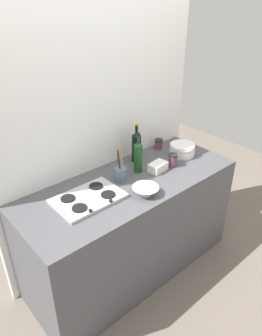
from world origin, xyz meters
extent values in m
plane|color=#6B6056|center=(0.00, 0.00, 0.00)|extent=(6.00, 6.00, 0.00)
cube|color=#4C4C51|center=(0.00, 0.00, 0.45)|extent=(1.80, 0.70, 0.90)
cube|color=white|center=(0.00, 0.38, 1.11)|extent=(1.90, 0.06, 2.23)
cube|color=#B2B2B7|center=(-0.39, 0.01, 0.91)|extent=(0.48, 0.32, 0.02)
cylinder|color=black|center=(-0.50, -0.06, 0.93)|extent=(0.10, 0.10, 0.01)
cylinder|color=black|center=(-0.27, -0.06, 0.93)|extent=(0.10, 0.10, 0.01)
cylinder|color=black|center=(-0.50, 0.09, 0.93)|extent=(0.10, 0.10, 0.01)
cylinder|color=black|center=(-0.27, 0.09, 0.93)|extent=(0.10, 0.10, 0.01)
cylinder|color=black|center=(-0.47, -0.13, 0.93)|extent=(0.02, 0.02, 0.02)
cylinder|color=black|center=(-0.30, -0.13, 0.93)|extent=(0.02, 0.02, 0.02)
cylinder|color=white|center=(0.64, 0.04, 0.91)|extent=(0.22, 0.22, 0.01)
cylinder|color=white|center=(0.64, 0.03, 0.92)|extent=(0.22, 0.22, 0.01)
cylinder|color=white|center=(0.64, 0.03, 0.94)|extent=(0.22, 0.22, 0.01)
cylinder|color=white|center=(0.63, 0.04, 0.95)|extent=(0.22, 0.22, 0.01)
cylinder|color=white|center=(0.64, 0.04, 0.97)|extent=(0.22, 0.22, 0.01)
cylinder|color=white|center=(0.63, 0.03, 0.98)|extent=(0.22, 0.22, 0.01)
cylinder|color=white|center=(0.64, 0.04, 1.00)|extent=(0.22, 0.22, 0.01)
cylinder|color=#19471E|center=(0.15, 0.08, 1.02)|extent=(0.07, 0.07, 0.23)
cone|color=#19471E|center=(0.15, 0.08, 1.14)|extent=(0.07, 0.07, 0.02)
cylinder|color=#19471E|center=(0.15, 0.08, 1.19)|extent=(0.02, 0.02, 0.06)
cylinder|color=black|center=(0.15, 0.08, 1.23)|extent=(0.02, 0.02, 0.02)
cylinder|color=black|center=(0.26, 0.23, 1.02)|extent=(0.08, 0.08, 0.23)
cone|color=black|center=(0.26, 0.23, 1.15)|extent=(0.08, 0.08, 0.03)
cylinder|color=black|center=(0.26, 0.23, 1.19)|extent=(0.03, 0.03, 0.07)
cylinder|color=gold|center=(0.26, 0.23, 1.24)|extent=(0.03, 0.03, 0.02)
cylinder|color=white|center=(-0.04, -0.20, 0.91)|extent=(0.09, 0.09, 0.01)
cone|color=white|center=(-0.04, -0.20, 0.94)|extent=(0.19, 0.19, 0.05)
cube|color=white|center=(0.27, -0.02, 0.93)|extent=(0.17, 0.12, 0.07)
cylinder|color=slate|center=(-0.04, 0.07, 0.95)|extent=(0.09, 0.09, 0.11)
cylinder|color=#997247|center=(-0.05, 0.05, 1.07)|extent=(0.03, 0.02, 0.27)
cylinder|color=#262626|center=(-0.05, 0.08, 1.05)|extent=(0.01, 0.04, 0.21)
cylinder|color=#66384C|center=(0.42, -0.05, 0.95)|extent=(0.07, 0.07, 0.10)
cylinder|color=black|center=(0.42, -0.05, 1.01)|extent=(0.07, 0.07, 0.01)
cylinder|color=#66384C|center=(0.58, 0.27, 0.94)|extent=(0.07, 0.07, 0.08)
cylinder|color=black|center=(0.58, 0.27, 0.98)|extent=(0.08, 0.08, 0.01)
camera|label=1|loc=(-1.36, -1.55, 2.18)|focal=33.65mm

